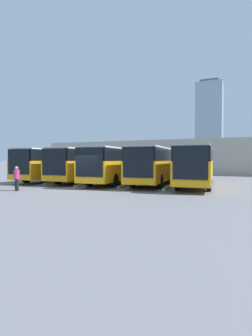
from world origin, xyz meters
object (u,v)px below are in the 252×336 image
at_px(bus_0, 197,164).
at_px(bus_1, 156,164).
at_px(bus_3, 88,164).
at_px(bus_4, 58,163).
at_px(pedestrian, 17,178).
at_px(bus_2, 118,164).

relative_size(bus_0, bus_1, 1.00).
bearing_deg(bus_0, bus_3, -5.63).
xyz_separation_m(bus_0, bus_1, (3.58, -0.18, 0.00)).
xyz_separation_m(bus_0, bus_4, (14.33, 0.09, 0.00)).
xyz_separation_m(bus_0, pedestrian, (11.03, 8.74, -0.87)).
bearing_deg(bus_2, bus_3, -12.62).
xyz_separation_m(bus_2, bus_4, (7.16, -0.29, 0.00)).
distance_m(bus_2, bus_3, 3.61).
distance_m(bus_1, bus_2, 3.63).
bearing_deg(bus_3, bus_1, 175.59).
relative_size(bus_3, pedestrian, 6.91).
xyz_separation_m(bus_1, bus_2, (3.58, 0.56, 0.00)).
bearing_deg(bus_2, pedestrian, 60.04).
height_order(bus_1, bus_3, same).
bearing_deg(bus_3, bus_4, -2.28).
bearing_deg(pedestrian, bus_1, 75.95).
bearing_deg(bus_4, bus_1, 176.30).
bearing_deg(bus_1, bus_0, 171.92).
xyz_separation_m(bus_2, bus_3, (3.58, -0.47, 0.00)).
xyz_separation_m(bus_0, bus_2, (7.16, 0.38, 0.00)).
bearing_deg(bus_2, bus_0, 177.88).
bearing_deg(pedestrian, bus_4, 136.68).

